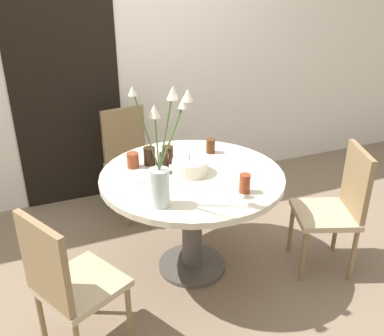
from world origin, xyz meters
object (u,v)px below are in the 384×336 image
chair_left_flank (130,156)px  chair_right_flank (67,280)px  drink_glass_0 (164,163)px  drink_glass_1 (245,183)px  flower_vase (163,161)px  drink_glass_5 (211,146)px  chair_far_back (338,203)px  side_plate (142,176)px  drink_glass_4 (133,160)px  drink_glass_2 (149,156)px  birthday_cake (190,166)px  drink_glass_3 (168,154)px

chair_left_flank → chair_right_flank: bearing=-126.3°
drink_glass_0 → drink_glass_1: drink_glass_0 is taller
flower_vase → drink_glass_5: (0.56, 0.59, -0.22)m
chair_left_flank → chair_far_back: size_ratio=1.00×
side_plate → drink_glass_0: bearing=1.9°
chair_far_back → drink_glass_4: chair_far_back is taller
side_plate → drink_glass_2: 0.21m
chair_right_flank → birthday_cake: (0.88, 0.47, 0.29)m
flower_vase → drink_glass_4: size_ratio=7.12×
drink_glass_3 → drink_glass_5: bearing=6.5°
chair_far_back → drink_glass_2: size_ratio=7.40×
chair_right_flank → side_plate: size_ratio=4.57×
birthday_cake → flower_vase: flower_vase is taller
drink_glass_2 → chair_right_flank: bearing=-134.2°
chair_right_flank → side_plate: (0.57, 0.53, 0.25)m
birthday_cake → drink_glass_4: birthday_cake is taller
drink_glass_2 → drink_glass_4: (-0.12, -0.00, -0.01)m
drink_glass_2 → drink_glass_5: bearing=3.0°
chair_left_flank → drink_glass_4: chair_left_flank is taller
chair_far_back → birthday_cake: bearing=-90.7°
side_plate → drink_glass_0: size_ratio=1.42×
chair_right_flank → drink_glass_1: size_ratio=7.79×
drink_glass_3 → drink_glass_5: (0.34, 0.04, -0.01)m
chair_left_flank → drink_glass_5: chair_left_flank is taller
side_plate → drink_glass_1: 0.67m
birthday_cake → side_plate: bearing=168.8°
chair_far_back → flower_vase: size_ratio=1.25×
drink_glass_0 → chair_left_flank: bearing=90.3°
chair_left_flank → chair_far_back: 1.73m
side_plate → drink_glass_3: bearing=33.5°
chair_far_back → drink_glass_3: size_ratio=7.81×
chair_far_back → drink_glass_3: chair_far_back is taller
drink_glass_2 → drink_glass_5: (0.47, 0.02, -0.01)m
chair_right_flank → drink_glass_0: size_ratio=6.48×
birthday_cake → drink_glass_2: bearing=131.4°
chair_right_flank → chair_left_flank: bearing=-53.7°
side_plate → drink_glass_2: drink_glass_2 is taller
drink_glass_3 → chair_right_flank: bearing=-139.7°
birthday_cake → drink_glass_5: 0.37m
chair_far_back → flower_vase: flower_vase is taller
drink_glass_1 → drink_glass_3: same height
chair_right_flank → drink_glass_5: 1.38m
chair_right_flank → drink_glass_3: size_ratio=7.81×
chair_left_flank → flower_vase: 1.41m
chair_right_flank → flower_vase: size_ratio=1.25×
chair_left_flank → drink_glass_4: size_ratio=8.90×
birthday_cake → drink_glass_0: size_ratio=1.67×
drink_glass_1 → drink_glass_2: (-0.40, 0.60, 0.00)m
drink_glass_1 → drink_glass_4: drink_glass_1 is taller
drink_glass_2 → drink_glass_4: drink_glass_2 is taller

